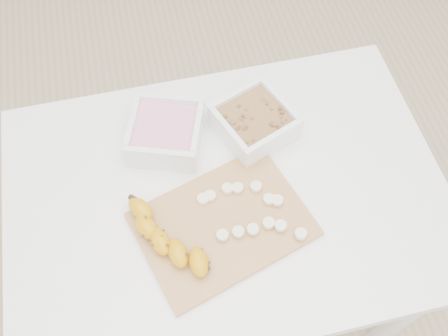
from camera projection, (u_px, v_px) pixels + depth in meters
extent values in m
plane|color=#C6AD89|center=(226.00, 288.00, 1.78)|extent=(3.50, 3.50, 0.00)
cube|color=white|center=(227.00, 196.00, 1.15)|extent=(1.00, 0.70, 0.04)
cylinder|color=white|center=(404.00, 316.00, 1.39)|extent=(0.05, 0.05, 0.71)
cylinder|color=white|center=(69.00, 198.00, 1.57)|extent=(0.05, 0.05, 0.71)
cylinder|color=white|center=(334.00, 145.00, 1.67)|extent=(0.05, 0.05, 0.71)
cube|color=white|center=(166.00, 132.00, 1.17)|extent=(0.21, 0.21, 0.08)
cube|color=pink|center=(166.00, 132.00, 1.17)|extent=(0.18, 0.18, 0.04)
cube|color=white|center=(254.00, 122.00, 1.19)|extent=(0.21, 0.21, 0.08)
cube|color=brown|center=(254.00, 121.00, 1.18)|extent=(0.18, 0.18, 0.04)
cube|color=tan|center=(223.00, 224.00, 1.09)|extent=(0.42, 0.35, 0.01)
cylinder|color=#F3E7B8|center=(203.00, 199.00, 1.10)|extent=(0.03, 0.03, 0.01)
cylinder|color=#F3E7B8|center=(210.00, 196.00, 1.11)|extent=(0.03, 0.03, 0.01)
cylinder|color=#F3E7B8|center=(227.00, 189.00, 1.11)|extent=(0.03, 0.03, 0.01)
cylinder|color=#F3E7B8|center=(238.00, 188.00, 1.12)|extent=(0.03, 0.03, 0.01)
cylinder|color=#F3E7B8|center=(256.00, 187.00, 1.12)|extent=(0.03, 0.03, 0.01)
cylinder|color=#F3E7B8|center=(269.00, 199.00, 1.10)|extent=(0.03, 0.03, 0.01)
cylinder|color=#F3E7B8|center=(277.00, 201.00, 1.10)|extent=(0.03, 0.03, 0.01)
cylinder|color=#F3E7B8|center=(222.00, 235.00, 1.06)|extent=(0.03, 0.03, 0.01)
cylinder|color=#F3E7B8|center=(238.00, 232.00, 1.06)|extent=(0.03, 0.03, 0.01)
cylinder|color=#F3E7B8|center=(253.00, 229.00, 1.06)|extent=(0.03, 0.03, 0.01)
cylinder|color=#F3E7B8|center=(269.00, 223.00, 1.07)|extent=(0.03, 0.03, 0.01)
cylinder|color=#F3E7B8|center=(280.00, 226.00, 1.07)|extent=(0.03, 0.03, 0.01)
cylinder|color=#F3E7B8|center=(301.00, 234.00, 1.06)|extent=(0.03, 0.03, 0.01)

